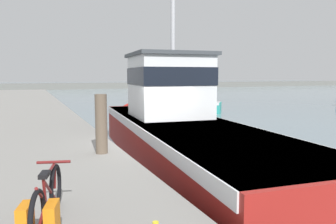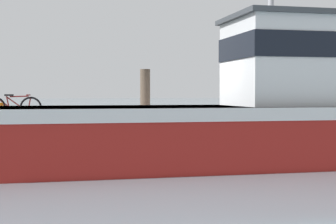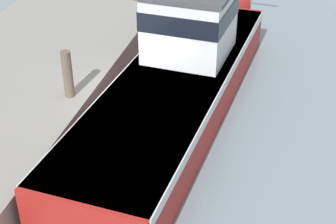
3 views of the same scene
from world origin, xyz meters
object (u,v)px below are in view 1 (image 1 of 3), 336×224
mooring_post (101,124)px  fishing_boat_main (177,127)px  bicycle_touring (45,205)px  boat_white_moored (183,102)px

mooring_post → fishing_boat_main: bearing=33.4°
bicycle_touring → mooring_post: mooring_post is taller
fishing_boat_main → boat_white_moored: (6.74, 13.50, -0.39)m
fishing_boat_main → bicycle_touring: fishing_boat_main is taller
bicycle_touring → mooring_post: 4.02m
mooring_post → boat_white_moored: bearing=58.0°
boat_white_moored → mooring_post: boat_white_moored is taller
fishing_boat_main → boat_white_moored: bearing=68.8°
mooring_post → bicycle_touring: bearing=-111.2°
fishing_boat_main → mooring_post: 3.48m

